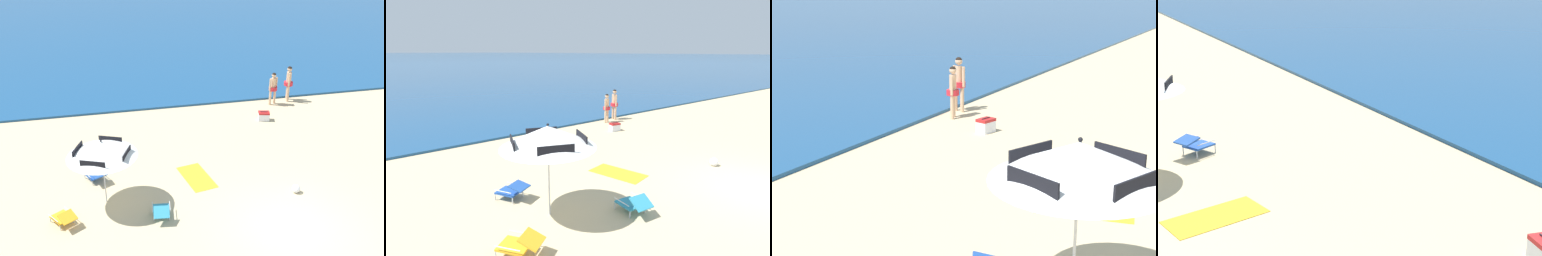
# 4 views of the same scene
# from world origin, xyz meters

# --- Properties ---
(beach_umbrella_striped_main) EXTENTS (2.78, 2.77, 2.32)m
(beach_umbrella_striped_main) POSITION_xyz_m (-5.49, 2.62, 2.01)
(beach_umbrella_striped_main) COLOR silver
(beach_umbrella_striped_main) RESTS_ON ground
(person_standing_near_shore) EXTENTS (0.46, 0.40, 1.62)m
(person_standing_near_shore) POSITION_xyz_m (2.91, 9.14, 0.94)
(person_standing_near_shore) COLOR #D8A87F
(person_standing_near_shore) RESTS_ON ground
(person_standing_beside) EXTENTS (0.44, 0.51, 1.78)m
(person_standing_beside) POSITION_xyz_m (3.82, 9.43, 1.03)
(person_standing_beside) COLOR #D8A87F
(person_standing_beside) RESTS_ON ground
(cooler_box) EXTENTS (0.56, 0.46, 0.43)m
(cooler_box) POSITION_xyz_m (1.88, 7.49, 0.20)
(cooler_box) COLOR white
(cooler_box) RESTS_ON ground
(beach_towel) EXTENTS (1.23, 1.94, 0.01)m
(beach_towel) POSITION_xyz_m (-2.20, 3.42, 0.01)
(beach_towel) COLOR gold
(beach_towel) RESTS_ON ground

